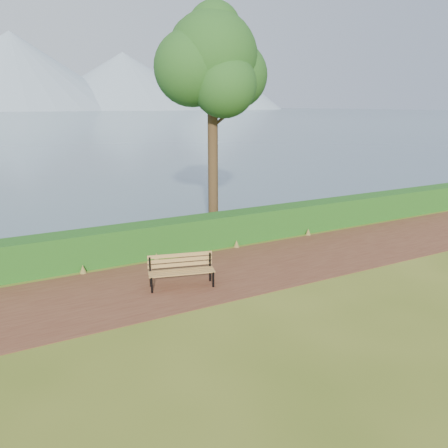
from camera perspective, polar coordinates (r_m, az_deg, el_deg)
ground at (r=11.67m, az=-0.24°, el=-7.02°), size 140.00×140.00×0.00m
path at (r=11.91m, az=-0.92°, el=-6.52°), size 40.00×3.40×0.01m
hedge at (r=13.73m, az=-5.31°, el=-1.41°), size 32.00×0.85×1.00m
bench at (r=11.06m, az=-5.63°, el=-5.77°), size 1.70×0.87×0.82m
tree at (r=15.72m, az=-1.56°, el=20.24°), size 4.05×3.39×7.79m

